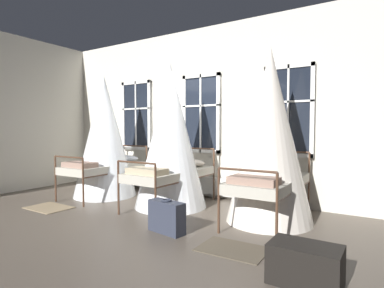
# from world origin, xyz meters

# --- Properties ---
(ground) EXTENTS (17.67, 17.67, 0.00)m
(ground) POSITION_xyz_m (0.00, 0.00, 0.00)
(ground) COLOR brown
(back_wall_with_windows) EXTENTS (7.82, 0.10, 3.58)m
(back_wall_with_windows) POSITION_xyz_m (0.00, 1.11, 1.79)
(back_wall_with_windows) COLOR beige
(back_wall_with_windows) RESTS_ON ground
(window_bank) EXTENTS (4.57, 0.10, 2.53)m
(window_bank) POSITION_xyz_m (-0.00, 0.99, 1.01)
(window_bank) COLOR black
(window_bank) RESTS_ON ground
(cot_first) EXTENTS (1.33, 1.89, 2.60)m
(cot_first) POSITION_xyz_m (-1.79, -0.05, 1.26)
(cot_first) COLOR #4C3323
(cot_first) RESTS_ON ground
(cot_second) EXTENTS (1.33, 1.88, 2.64)m
(cot_second) POSITION_xyz_m (-0.02, -0.06, 1.28)
(cot_second) COLOR #4C3323
(cot_second) RESTS_ON ground
(cot_third) EXTENTS (1.33, 1.87, 2.70)m
(cot_third) POSITION_xyz_m (1.83, 0.00, 1.31)
(cot_third) COLOR #4C3323
(cot_third) RESTS_ON ground
(rug_first) EXTENTS (0.81, 0.57, 0.01)m
(rug_first) POSITION_xyz_m (-1.84, -1.35, 0.01)
(rug_first) COLOR #8E7A5B
(rug_first) RESTS_ON ground
(rug_third) EXTENTS (0.81, 0.58, 0.01)m
(rug_third) POSITION_xyz_m (1.84, -1.35, 0.01)
(rug_third) COLOR brown
(rug_third) RESTS_ON ground
(suitcase_dark) EXTENTS (0.59, 0.30, 0.47)m
(suitcase_dark) POSITION_xyz_m (0.80, -1.28, 0.22)
(suitcase_dark) COLOR #2D3342
(suitcase_dark) RESTS_ON ground
(travel_trunk) EXTENTS (0.65, 0.41, 0.37)m
(travel_trunk) POSITION_xyz_m (2.75, -1.74, 0.18)
(travel_trunk) COLOR black
(travel_trunk) RESTS_ON ground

